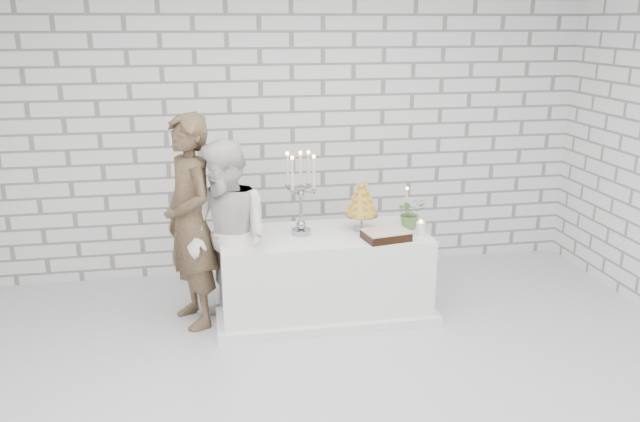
{
  "coord_description": "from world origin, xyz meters",
  "views": [
    {
      "loc": [
        -0.85,
        -3.78,
        2.53
      ],
      "look_at": [
        0.02,
        1.06,
        1.05
      ],
      "focal_mm": 35.62,
      "sensor_mm": 36.0,
      "label": 1
    }
  ],
  "objects_px": {
    "groom": "(190,222)",
    "candelabra": "(301,193)",
    "croquembouche": "(362,205)",
    "bride": "(228,238)",
    "cake_table": "(324,274)"
  },
  "relations": [
    {
      "from": "cake_table",
      "to": "candelabra",
      "type": "relative_size",
      "value": 2.45
    },
    {
      "from": "candelabra",
      "to": "croquembouche",
      "type": "bearing_deg",
      "value": 1.86
    },
    {
      "from": "groom",
      "to": "croquembouche",
      "type": "xyz_separation_m",
      "value": [
        1.48,
        0.02,
        0.07
      ]
    },
    {
      "from": "bride",
      "to": "croquembouche",
      "type": "height_order",
      "value": "bride"
    },
    {
      "from": "cake_table",
      "to": "bride",
      "type": "relative_size",
      "value": 1.11
    },
    {
      "from": "bride",
      "to": "candelabra",
      "type": "xyz_separation_m",
      "value": [
        0.64,
        0.19,
        0.3
      ]
    },
    {
      "from": "cake_table",
      "to": "candelabra",
      "type": "height_order",
      "value": "candelabra"
    },
    {
      "from": "candelabra",
      "to": "croquembouche",
      "type": "distance_m",
      "value": 0.56
    },
    {
      "from": "croquembouche",
      "to": "candelabra",
      "type": "bearing_deg",
      "value": -178.14
    },
    {
      "from": "cake_table",
      "to": "croquembouche",
      "type": "relative_size",
      "value": 3.93
    },
    {
      "from": "bride",
      "to": "cake_table",
      "type": "bearing_deg",
      "value": 62.82
    },
    {
      "from": "candelabra",
      "to": "croquembouche",
      "type": "height_order",
      "value": "candelabra"
    },
    {
      "from": "candelabra",
      "to": "cake_table",
      "type": "bearing_deg",
      "value": -6.62
    },
    {
      "from": "groom",
      "to": "candelabra",
      "type": "height_order",
      "value": "groom"
    },
    {
      "from": "cake_table",
      "to": "croquembouche",
      "type": "xyz_separation_m",
      "value": [
        0.34,
        0.04,
        0.6
      ]
    }
  ]
}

